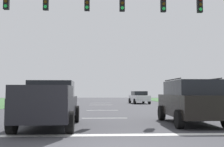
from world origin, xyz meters
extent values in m
cube|color=white|center=(0.00, 2.47, 0.00)|extent=(15.93, 0.45, 0.01)
cube|color=white|center=(0.00, 8.47, 0.00)|extent=(2.50, 0.15, 0.01)
cube|color=white|center=(0.00, 14.93, 0.00)|extent=(2.50, 0.15, 0.01)
cube|color=white|center=(0.00, 23.60, 0.00)|extent=(2.50, 0.15, 0.01)
cube|color=white|center=(0.00, 28.88, 0.00)|extent=(2.50, 0.15, 0.01)
cube|color=black|center=(-5.92, 9.64, 6.90)|extent=(0.32, 0.24, 0.95)
cylinder|color=#352203|center=(-5.92, 9.50, 6.89)|extent=(0.20, 0.04, 0.20)
cylinder|color=green|center=(-5.92, 9.50, 6.59)|extent=(0.20, 0.04, 0.20)
cube|color=black|center=(-3.56, 9.64, 6.90)|extent=(0.32, 0.24, 0.95)
cylinder|color=#352203|center=(-3.56, 9.50, 6.89)|extent=(0.20, 0.04, 0.20)
cylinder|color=green|center=(-3.56, 9.50, 6.59)|extent=(0.20, 0.04, 0.20)
cube|color=black|center=(-1.06, 9.64, 6.90)|extent=(0.32, 0.24, 0.95)
cylinder|color=#352203|center=(-1.06, 9.50, 6.89)|extent=(0.20, 0.04, 0.20)
cylinder|color=green|center=(-1.06, 9.50, 6.59)|extent=(0.20, 0.04, 0.20)
cube|color=black|center=(1.10, 9.64, 6.90)|extent=(0.32, 0.24, 0.95)
cylinder|color=#352203|center=(1.10, 9.50, 6.89)|extent=(0.20, 0.04, 0.20)
cylinder|color=green|center=(1.10, 9.50, 6.59)|extent=(0.20, 0.04, 0.20)
cube|color=black|center=(3.68, 9.64, 6.90)|extent=(0.32, 0.24, 0.95)
cylinder|color=#352203|center=(3.68, 9.50, 6.89)|extent=(0.20, 0.04, 0.20)
cylinder|color=green|center=(3.68, 9.50, 6.59)|extent=(0.20, 0.04, 0.20)
cube|color=black|center=(6.00, 9.64, 6.90)|extent=(0.32, 0.24, 0.95)
cylinder|color=#310503|center=(6.00, 9.50, 7.19)|extent=(0.20, 0.04, 0.20)
cylinder|color=#352203|center=(6.00, 9.50, 6.89)|extent=(0.20, 0.04, 0.20)
cylinder|color=green|center=(6.00, 9.50, 6.59)|extent=(0.20, 0.04, 0.20)
cube|color=black|center=(-2.41, 4.67, 0.82)|extent=(2.09, 5.43, 0.85)
cube|color=black|center=(-2.42, 5.32, 1.60)|extent=(1.88, 1.93, 0.70)
cube|color=black|center=(-3.33, 3.30, 1.48)|extent=(0.14, 2.38, 0.45)
cube|color=black|center=(-1.45, 3.33, 1.48)|extent=(0.14, 2.38, 0.45)
cube|color=black|center=(-2.37, 2.02, 1.48)|extent=(1.96, 0.13, 0.45)
cylinder|color=black|center=(-3.44, 6.49, 0.40)|extent=(0.29, 0.80, 0.80)
cylinder|color=black|center=(-1.44, 6.52, 0.40)|extent=(0.29, 0.80, 0.80)
cylinder|color=black|center=(-3.38, 2.82, 0.40)|extent=(0.29, 0.80, 0.80)
cylinder|color=black|center=(-1.38, 2.85, 0.40)|extent=(0.29, 0.80, 0.80)
cube|color=black|center=(3.86, 5.53, 0.85)|extent=(2.03, 4.83, 0.95)
cube|color=black|center=(3.86, 5.38, 1.66)|extent=(1.86, 3.23, 0.65)
cylinder|color=black|center=(3.01, 5.39, 2.03)|extent=(0.10, 2.72, 0.05)
cylinder|color=black|center=(4.71, 5.37, 2.03)|extent=(0.10, 2.72, 0.05)
cylinder|color=black|center=(2.91, 7.18, 0.38)|extent=(0.27, 0.76, 0.76)
cylinder|color=black|center=(4.86, 7.14, 0.38)|extent=(0.27, 0.76, 0.76)
cylinder|color=black|center=(2.86, 3.92, 0.38)|extent=(0.27, 0.76, 0.76)
cube|color=silver|center=(4.85, 27.31, 0.67)|extent=(2.17, 4.44, 0.70)
cube|color=black|center=(4.85, 27.31, 1.27)|extent=(1.80, 2.23, 0.50)
cylinder|color=black|center=(5.87, 25.97, 0.32)|extent=(0.27, 0.66, 0.64)
cylinder|color=black|center=(4.07, 25.82, 0.32)|extent=(0.27, 0.66, 0.64)
cylinder|color=black|center=(5.62, 28.80, 0.32)|extent=(0.27, 0.66, 0.64)
cylinder|color=black|center=(3.83, 28.64, 0.32)|extent=(0.27, 0.66, 0.64)
cube|color=silver|center=(-7.39, 22.78, 0.67)|extent=(4.39, 2.03, 0.70)
cube|color=black|center=(-7.39, 22.78, 1.27)|extent=(2.19, 1.73, 0.50)
cylinder|color=black|center=(-5.92, 23.60, 0.32)|extent=(0.65, 0.25, 0.64)
cylinder|color=black|center=(-6.02, 21.80, 0.32)|extent=(0.65, 0.25, 0.64)
cylinder|color=black|center=(-8.76, 23.76, 0.32)|extent=(0.65, 0.25, 0.64)
cylinder|color=black|center=(-8.85, 21.96, 0.32)|extent=(0.65, 0.25, 0.64)
camera|label=1|loc=(-0.44, -7.06, 1.48)|focal=44.36mm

